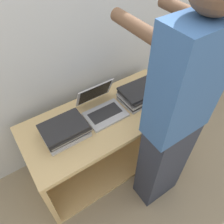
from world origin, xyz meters
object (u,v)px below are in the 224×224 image
Objects in this scene: laptop_stack_left at (65,130)px; laptop_open at (102,107)px; person at (174,121)px; laptop_stack_right at (140,94)px.

laptop_open is at bearing 8.80° from laptop_stack_left.
person is (0.55, -0.48, 0.21)m from laptop_stack_left.
laptop_open is 0.97× the size of laptop_stack_left.
laptop_stack_right is (0.69, 0.00, 0.00)m from laptop_stack_left.
laptop_stack_right is at bearing 73.43° from person.
laptop_stack_left is 0.69m from laptop_stack_right.
person is at bearing -41.58° from laptop_stack_left.
person is at bearing -106.57° from laptop_stack_right.
laptop_open is at bearing 171.85° from laptop_stack_right.
laptop_open is at bearing 110.31° from person.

